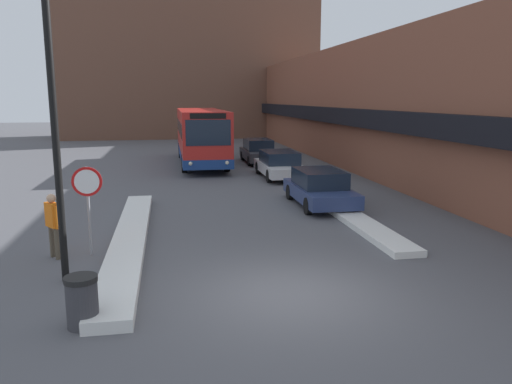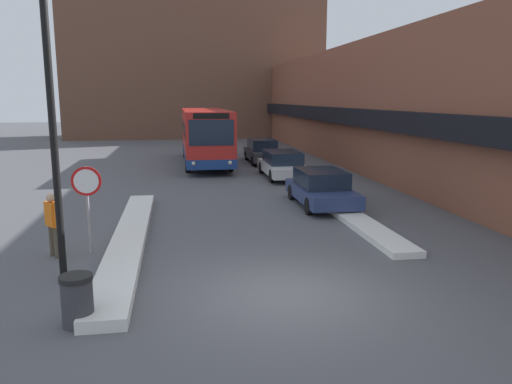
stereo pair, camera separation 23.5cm
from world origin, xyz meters
TOP-DOWN VIEW (x-y plane):
  - ground_plane at (0.00, 0.00)m, footprint 160.00×160.00m
  - building_row_right at (9.97, 24.00)m, footprint 5.50×60.00m
  - building_backdrop_far at (0.00, 44.50)m, footprint 26.00×8.00m
  - snow_bank_left at (-3.60, 4.49)m, footprint 0.90×11.48m
  - snow_bank_right at (3.60, 6.28)m, footprint 0.90×9.09m
  - city_bus at (-0.42, 21.38)m, footprint 2.64×11.46m
  - parked_car_front at (3.20, 8.36)m, footprint 1.88×4.34m
  - parked_car_middle at (3.20, 15.33)m, footprint 1.92×4.82m
  - parked_car_back at (3.20, 21.49)m, footprint 1.82×4.64m
  - stop_sign at (-4.52, 3.52)m, footprint 0.76×0.08m
  - street_lamp at (-4.53, 1.60)m, footprint 1.46×0.36m
  - pedestrian at (-5.39, 3.38)m, footprint 0.43×0.49m
  - trash_bin at (-4.05, -0.83)m, footprint 0.59×0.59m

SIDE VIEW (x-z plane):
  - ground_plane at x=0.00m, z-range 0.00..0.00m
  - snow_bank_right at x=3.60m, z-range 0.00..0.19m
  - snow_bank_left at x=-3.60m, z-range 0.00..0.24m
  - trash_bin at x=-4.05m, z-range 0.00..0.95m
  - parked_car_front at x=3.20m, z-range 0.00..1.37m
  - parked_car_middle at x=3.20m, z-range 0.02..1.37m
  - parked_car_back at x=3.20m, z-range -0.01..1.48m
  - pedestrian at x=-5.39m, z-range 0.17..1.85m
  - stop_sign at x=-4.52m, z-range 0.53..2.86m
  - city_bus at x=-0.42m, z-range 0.13..3.47m
  - building_row_right at x=9.97m, z-range -0.01..7.08m
  - street_lamp at x=-4.53m, z-range 0.78..7.47m
  - building_backdrop_far at x=0.00m, z-range 0.00..16.73m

